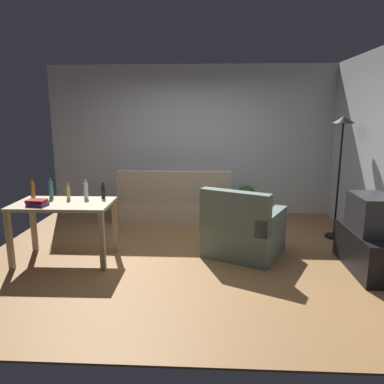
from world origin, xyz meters
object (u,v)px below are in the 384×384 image
at_px(torchiere_lamp, 342,144).
at_px(couch, 176,203).
at_px(tv_stand, 368,251).
at_px(bottle_clear, 86,191).
at_px(bottle_amber, 33,190).
at_px(bottle_tall, 51,190).
at_px(armchair, 242,232).
at_px(bottle_squat, 68,192).
at_px(book_stack, 37,203).
at_px(tv, 372,214).
at_px(desk, 64,211).
at_px(potted_plant, 246,199).
at_px(bottle_dark, 103,192).

bearing_deg(torchiere_lamp, couch, 162.90).
height_order(couch, tv_stand, couch).
bearing_deg(bottle_clear, bottle_amber, -173.55).
height_order(tv_stand, bottle_tall, bottle_tall).
xyz_separation_m(armchair, bottle_squat, (-2.26, -0.12, 0.53)).
height_order(torchiere_lamp, bottle_clear, torchiere_lamp).
xyz_separation_m(bottle_amber, bottle_squat, (0.45, 0.03, -0.03)).
bearing_deg(couch, tv_stand, 142.03).
bearing_deg(book_stack, torchiere_lamp, 17.48).
xyz_separation_m(tv, bottle_tall, (-3.97, 0.34, 0.18)).
distance_m(torchiere_lamp, book_stack, 4.20).
bearing_deg(couch, bottle_tall, 47.45).
relative_size(couch, book_stack, 7.42).
distance_m(couch, torchiere_lamp, 2.83).
xyz_separation_m(couch, tv_stand, (2.49, -1.95, -0.07)).
bearing_deg(bottle_clear, armchair, 1.96).
bearing_deg(desk, bottle_tall, 136.78).
distance_m(bottle_clear, book_stack, 0.62).
relative_size(armchair, bottle_squat, 5.55).
distance_m(bottle_amber, bottle_squat, 0.45).
relative_size(desk, bottle_tall, 4.60).
bearing_deg(book_stack, desk, 37.70).
distance_m(armchair, bottle_squat, 2.33).
relative_size(couch, bottle_tall, 7.17).
distance_m(potted_plant, armchair, 1.87).
bearing_deg(couch, potted_plant, -165.99).
height_order(tv, bottle_tall, bottle_tall).
xyz_separation_m(torchiere_lamp, book_stack, (-3.97, -1.25, -0.62)).
bearing_deg(armchair, bottle_tall, 28.14).
distance_m(tv, desk, 3.73).
height_order(bottle_clear, bottle_dark, bottle_clear).
bearing_deg(bottle_dark, bottle_tall, -179.02).
relative_size(bottle_amber, book_stack, 1.05).
bearing_deg(torchiere_lamp, book_stack, -162.52).
distance_m(tv, bottle_tall, 3.99).
distance_m(desk, bottle_amber, 0.52).
height_order(tv, book_stack, tv).
height_order(tv, bottle_squat, bottle_squat).
distance_m(potted_plant, bottle_dark, 2.85).
distance_m(bottle_tall, book_stack, 0.41).
distance_m(torchiere_lamp, bottle_dark, 3.43).
bearing_deg(bottle_squat, bottle_dark, 8.06).
bearing_deg(bottle_squat, couch, 53.46).
bearing_deg(tv_stand, bottle_dark, 83.93).
bearing_deg(potted_plant, desk, -139.26).
distance_m(bottle_amber, bottle_clear, 0.67).
relative_size(tv_stand, desk, 0.91).
bearing_deg(bottle_dark, desk, -152.27).
bearing_deg(bottle_dark, tv_stand, -6.07).
relative_size(couch, potted_plant, 3.30).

